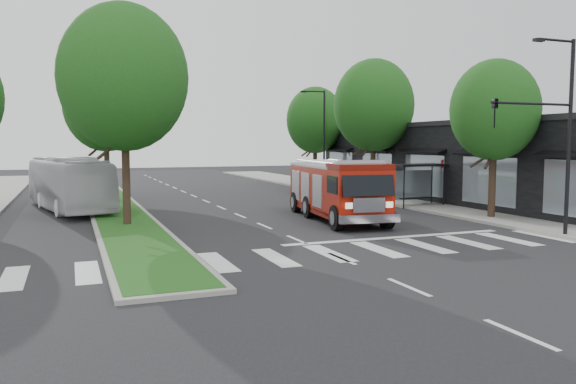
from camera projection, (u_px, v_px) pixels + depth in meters
The scene contains 14 objects.
ground at pixel (297, 240), 22.50m from camera, with size 140.00×140.00×0.00m, color black.
sidewalk_right at pixel (417, 202), 36.29m from camera, with size 5.00×80.00×0.15m, color gray.
median at pixel (110, 201), 37.03m from camera, with size 3.00×50.00×0.15m.
storefront_row at pixel (474, 163), 37.71m from camera, with size 8.00×30.00×5.00m, color black.
bus_shelter at pixel (417, 173), 33.93m from camera, with size 3.20×1.60×2.61m.
tree_right_near at pixel (494, 110), 28.03m from camera, with size 4.40×4.40×8.05m.
tree_right_mid at pixel (374, 105), 39.08m from camera, with size 5.60×5.60×9.72m.
tree_right_far at pixel (315, 120), 48.42m from camera, with size 5.00×5.00×8.73m.
tree_median_near at pixel (124, 78), 25.31m from camera, with size 5.80×5.80×10.16m.
tree_median_far at pixel (105, 105), 38.33m from camera, with size 5.60×5.60×9.72m.
streetlight_right_near at pixel (553, 123), 22.32m from camera, with size 4.08×0.22×8.00m.
streetlight_right_far at pixel (322, 135), 44.41m from camera, with size 2.11×0.20×8.00m.
fire_engine at pixel (336, 190), 28.30m from camera, with size 3.75×9.24×3.11m.
city_bus at pixel (68, 184), 32.21m from camera, with size 2.58×11.05×3.08m, color silver.
Camera 1 is at (-8.39, -20.60, 3.87)m, focal length 35.00 mm.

